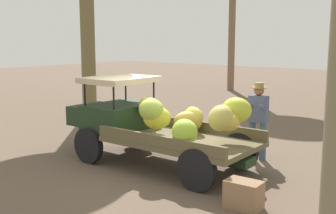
% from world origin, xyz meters
% --- Properties ---
extents(ground_plane, '(60.00, 60.00, 0.00)m').
position_xyz_m(ground_plane, '(0.00, 0.00, 0.00)').
color(ground_plane, brown).
extents(truck, '(4.51, 1.83, 1.83)m').
position_xyz_m(truck, '(0.15, 0.10, 0.90)').
color(truck, '#1D311C').
rests_on(truck, ground).
extents(farmer, '(0.52, 0.47, 1.72)m').
position_xyz_m(farmer, '(-1.47, -1.61, 0.98)').
color(farmer, '#465B75').
rests_on(farmer, ground).
extents(wooden_crate, '(0.58, 0.39, 0.45)m').
position_xyz_m(wooden_crate, '(-2.57, 1.02, 0.22)').
color(wooden_crate, '#8B6A4C').
rests_on(wooden_crate, ground).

